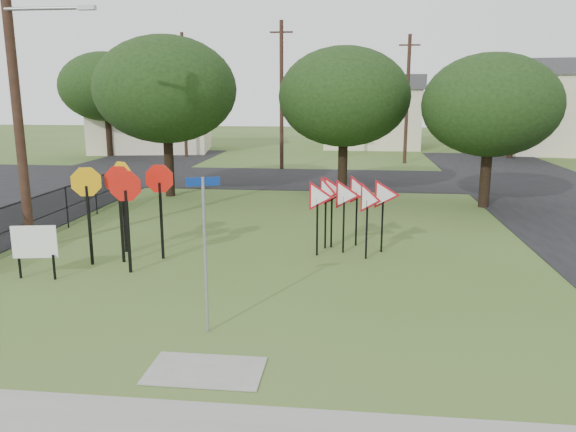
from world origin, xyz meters
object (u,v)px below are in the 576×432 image
Objects in this scene: street_name_sign at (205,246)px; info_board at (35,244)px; yield_sign_cluster at (347,197)px; stop_sign_cluster at (123,192)px.

street_name_sign is 5.95m from info_board.
street_name_sign reaches higher than yield_sign_cluster.
yield_sign_cluster reaches higher than info_board.
stop_sign_cluster is at bearing 128.16° from street_name_sign.
yield_sign_cluster is (2.68, 6.25, -0.12)m from street_name_sign.
yield_sign_cluster is (6.18, 1.79, -0.35)m from stop_sign_cluster.
yield_sign_cluster is 2.04× the size of info_board.
street_name_sign is 5.68m from stop_sign_cluster.
street_name_sign reaches higher than info_board.
street_name_sign is 1.14× the size of stop_sign_cluster.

